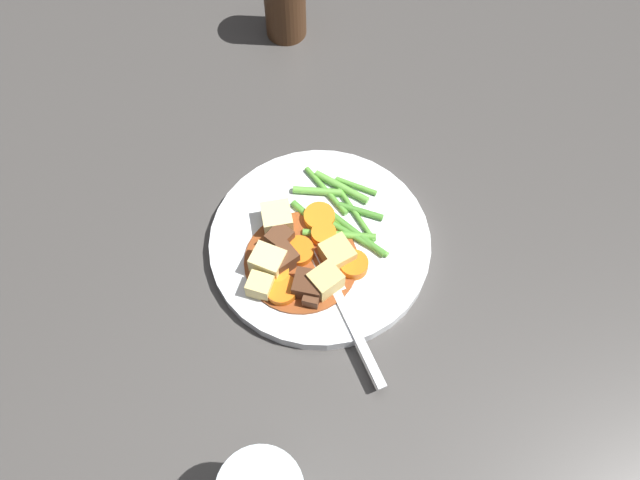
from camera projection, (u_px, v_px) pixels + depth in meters
ground_plane at (320, 247)px, 0.79m from camera, size 3.00×3.00×0.00m
dinner_plate at (320, 243)px, 0.78m from camera, size 0.25×0.25×0.02m
stew_sauce at (301, 261)px, 0.76m from camera, size 0.13×0.13×0.00m
carrot_slice_0 at (281, 290)px, 0.73m from camera, size 0.04×0.04×0.01m
carrot_slice_1 at (319, 218)px, 0.78m from camera, size 0.04×0.04×0.01m
carrot_slice_2 at (277, 274)px, 0.74m from camera, size 0.04×0.04×0.01m
carrot_slice_3 at (326, 237)px, 0.77m from camera, size 0.04×0.04×0.01m
carrot_slice_4 at (354, 265)px, 0.75m from camera, size 0.05×0.05×0.01m
carrot_slice_5 at (299, 252)px, 0.76m from camera, size 0.04×0.04×0.01m
potato_chunk_0 at (260, 286)px, 0.73m from camera, size 0.03×0.03×0.02m
potato_chunk_1 at (277, 218)px, 0.77m from camera, size 0.04×0.04×0.03m
potato_chunk_2 at (268, 262)px, 0.74m from camera, size 0.04×0.04×0.03m
potato_chunk_3 at (326, 281)px, 0.73m from camera, size 0.03×0.03×0.03m
potato_chunk_4 at (339, 253)px, 0.75m from camera, size 0.03×0.04×0.03m
meat_chunk_0 at (312, 298)px, 0.73m from camera, size 0.03×0.02×0.02m
meat_chunk_1 at (281, 259)px, 0.75m from camera, size 0.03×0.03×0.03m
meat_chunk_2 at (280, 239)px, 0.76m from camera, size 0.03×0.03×0.02m
meat_chunk_3 at (308, 285)px, 0.73m from camera, size 0.04×0.04×0.02m
green_bean_0 at (359, 235)px, 0.77m from camera, size 0.03×0.08×0.01m
green_bean_1 at (328, 232)px, 0.77m from camera, size 0.02×0.07×0.01m
green_bean_2 at (317, 191)px, 0.80m from camera, size 0.05×0.04×0.01m
green_bean_3 at (358, 216)px, 0.78m from camera, size 0.02×0.08×0.01m
green_bean_4 at (360, 210)px, 0.79m from camera, size 0.04×0.05×0.01m
green_bean_5 at (339, 235)px, 0.77m from camera, size 0.07×0.06×0.01m
green_bean_6 at (315, 222)px, 0.78m from camera, size 0.02×0.07×0.01m
green_bean_7 at (341, 187)px, 0.80m from camera, size 0.03×0.07×0.01m
green_bean_8 at (356, 237)px, 0.77m from camera, size 0.03×0.06×0.01m
green_bean_9 at (356, 186)px, 0.80m from camera, size 0.03×0.05×0.01m
green_bean_10 at (356, 233)px, 0.77m from camera, size 0.02×0.08×0.01m
green_bean_11 at (326, 191)px, 0.80m from camera, size 0.01×0.08×0.01m
fork at (345, 309)px, 0.73m from camera, size 0.06×0.17×0.00m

